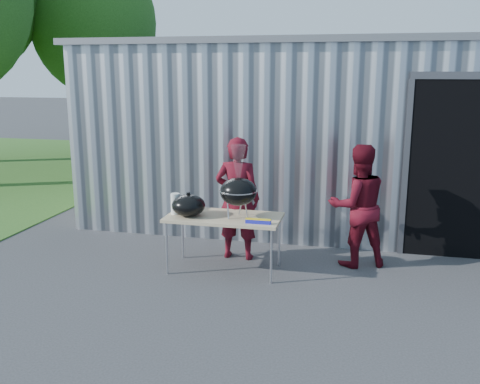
% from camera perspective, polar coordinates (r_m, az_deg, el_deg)
% --- Properties ---
extents(ground, '(80.00, 80.00, 0.00)m').
position_cam_1_polar(ground, '(6.80, -0.38, -9.80)').
color(ground, '#333336').
extents(building, '(8.20, 6.20, 3.10)m').
position_cam_1_polar(building, '(10.75, 10.21, 6.93)').
color(building, silver).
rests_on(building, ground).
extents(tree_far, '(3.66, 3.66, 6.07)m').
position_cam_1_polar(tree_far, '(17.12, -15.30, 16.94)').
color(tree_far, '#442D19').
rests_on(tree_far, ground).
extents(folding_table, '(1.50, 0.75, 0.75)m').
position_cam_1_polar(folding_table, '(7.04, -1.72, -2.88)').
color(folding_table, tan).
rests_on(folding_table, ground).
extents(kettle_grill, '(0.49, 0.49, 0.95)m').
position_cam_1_polar(kettle_grill, '(6.84, -0.18, 0.58)').
color(kettle_grill, black).
rests_on(kettle_grill, folding_table).
extents(grill_lid, '(0.44, 0.44, 0.32)m').
position_cam_1_polar(grill_lid, '(7.02, -5.51, -1.42)').
color(grill_lid, black).
rests_on(grill_lid, folding_table).
extents(paper_towels, '(0.12, 0.12, 0.28)m').
position_cam_1_polar(paper_towels, '(7.13, -6.92, -1.25)').
color(paper_towels, white).
rests_on(paper_towels, folding_table).
extents(white_tub, '(0.20, 0.15, 0.10)m').
position_cam_1_polar(white_tub, '(7.38, -5.39, -1.45)').
color(white_tub, white).
rests_on(white_tub, folding_table).
extents(foil_box, '(0.32, 0.05, 0.06)m').
position_cam_1_polar(foil_box, '(6.67, 1.96, -3.14)').
color(foil_box, '#1B1EB3').
rests_on(foil_box, folding_table).
extents(person_cook, '(0.63, 0.42, 1.73)m').
position_cam_1_polar(person_cook, '(7.47, -0.27, -0.70)').
color(person_cook, '#550B17').
rests_on(person_cook, ground).
extents(person_bystander, '(0.99, 0.89, 1.67)m').
position_cam_1_polar(person_bystander, '(7.37, 12.46, -1.45)').
color(person_bystander, '#550B17').
rests_on(person_bystander, ground).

